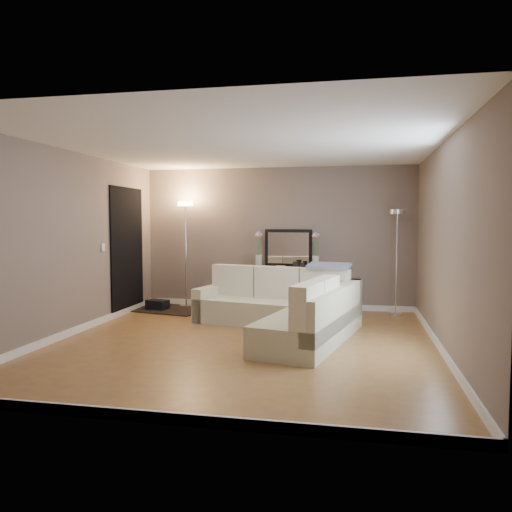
% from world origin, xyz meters
% --- Properties ---
extents(floor, '(5.00, 5.50, 0.01)m').
position_xyz_m(floor, '(0.00, 0.00, -0.01)').
color(floor, olive).
rests_on(floor, ground).
extents(ceiling, '(5.00, 5.50, 0.01)m').
position_xyz_m(ceiling, '(0.00, 0.00, 2.60)').
color(ceiling, white).
rests_on(ceiling, ground).
extents(wall_back, '(5.00, 0.02, 2.60)m').
position_xyz_m(wall_back, '(0.00, 2.76, 1.30)').
color(wall_back, '#77665C').
rests_on(wall_back, ground).
extents(wall_front, '(5.00, 0.02, 2.60)m').
position_xyz_m(wall_front, '(0.00, -2.76, 1.30)').
color(wall_front, '#77665C').
rests_on(wall_front, ground).
extents(wall_left, '(0.02, 5.50, 2.60)m').
position_xyz_m(wall_left, '(-2.51, 0.00, 1.30)').
color(wall_left, '#77665C').
rests_on(wall_left, ground).
extents(wall_right, '(0.02, 5.50, 2.60)m').
position_xyz_m(wall_right, '(2.51, 0.00, 1.30)').
color(wall_right, '#77665C').
rests_on(wall_right, ground).
extents(baseboard_back, '(5.00, 0.03, 0.10)m').
position_xyz_m(baseboard_back, '(0.00, 2.73, 0.05)').
color(baseboard_back, white).
rests_on(baseboard_back, ground).
extents(baseboard_front, '(5.00, 0.03, 0.10)m').
position_xyz_m(baseboard_front, '(0.00, -2.73, 0.05)').
color(baseboard_front, white).
rests_on(baseboard_front, ground).
extents(baseboard_left, '(0.03, 5.50, 0.10)m').
position_xyz_m(baseboard_left, '(-2.48, 0.00, 0.05)').
color(baseboard_left, white).
rests_on(baseboard_left, ground).
extents(baseboard_right, '(0.03, 5.50, 0.10)m').
position_xyz_m(baseboard_right, '(2.48, 0.00, 0.05)').
color(baseboard_right, white).
rests_on(baseboard_right, ground).
extents(doorway, '(0.02, 1.20, 2.20)m').
position_xyz_m(doorway, '(-2.48, 1.70, 1.10)').
color(doorway, black).
rests_on(doorway, ground).
extents(switch_plate, '(0.02, 0.08, 0.12)m').
position_xyz_m(switch_plate, '(-2.48, 0.85, 1.20)').
color(switch_plate, white).
rests_on(switch_plate, ground).
extents(sectional_sofa, '(2.65, 2.90, 0.89)m').
position_xyz_m(sectional_sofa, '(0.47, 0.77, 0.33)').
color(sectional_sofa, beige).
rests_on(sectional_sofa, floor).
extents(throw_blanket, '(0.69, 0.47, 0.08)m').
position_xyz_m(throw_blanket, '(1.04, 1.28, 0.93)').
color(throw_blanket, slate).
rests_on(throw_blanket, sectional_sofa).
extents(console_table, '(1.24, 0.39, 0.76)m').
position_xyz_m(console_table, '(0.15, 2.50, 0.43)').
color(console_table, black).
rests_on(console_table, floor).
extents(leaning_mirror, '(0.87, 0.08, 0.68)m').
position_xyz_m(leaning_mirror, '(0.23, 2.65, 1.12)').
color(leaning_mirror, black).
rests_on(leaning_mirror, console_table).
extents(table_decor, '(0.52, 0.12, 0.12)m').
position_xyz_m(table_decor, '(0.22, 2.46, 0.81)').
color(table_decor, orange).
rests_on(table_decor, console_table).
extents(flower_vase_left, '(0.14, 0.12, 0.65)m').
position_xyz_m(flower_vase_left, '(-0.30, 2.52, 1.05)').
color(flower_vase_left, silver).
rests_on(flower_vase_left, console_table).
extents(flower_vase_right, '(0.14, 0.12, 0.65)m').
position_xyz_m(flower_vase_right, '(0.74, 2.47, 1.05)').
color(flower_vase_right, silver).
rests_on(flower_vase_right, console_table).
extents(floor_lamp_lit, '(0.33, 0.33, 1.98)m').
position_xyz_m(floor_lamp_lit, '(-1.68, 2.49, 1.40)').
color(floor_lamp_lit, silver).
rests_on(floor_lamp_lit, floor).
extents(floor_lamp_unlit, '(0.32, 0.32, 1.81)m').
position_xyz_m(floor_lamp_unlit, '(2.12, 2.40, 1.28)').
color(floor_lamp_unlit, silver).
rests_on(floor_lamp_unlit, floor).
extents(charcoal_rug, '(1.46, 1.21, 0.02)m').
position_xyz_m(charcoal_rug, '(-1.87, 2.14, 0.01)').
color(charcoal_rug, black).
rests_on(charcoal_rug, floor).
extents(black_bag, '(0.41, 0.33, 0.24)m').
position_xyz_m(black_bag, '(-2.09, 2.07, 0.07)').
color(black_bag, black).
rests_on(black_bag, charcoal_rug).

